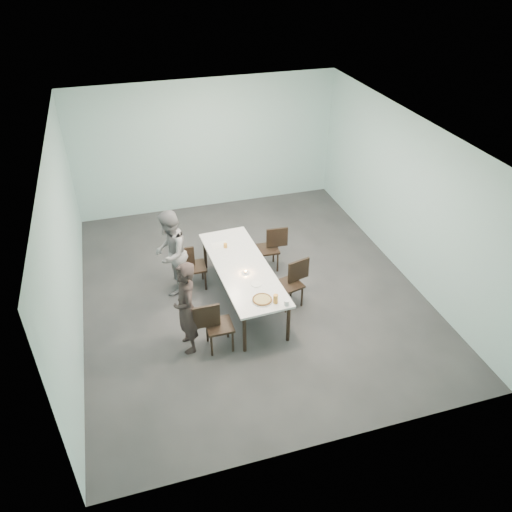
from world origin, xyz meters
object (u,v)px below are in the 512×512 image
object	(u,v)px
chair_near_left	(214,323)
chair_far_left	(190,264)
table	(242,269)
diner_near	(186,308)
diner_far	(171,253)
amber_tumbler	(225,245)
side_plate	(256,284)
water_tumbler	(286,303)
pizza	(262,300)
beer_glass	(276,299)
tealight	(246,272)
chair_far_right	(271,245)
chair_near_right	(293,280)

from	to	relation	value
chair_near_left	chair_far_left	distance (m)	1.71
chair_near_left	table	bearing A→B (deg)	54.15
table	diner_near	size ratio (longest dim) A/B	1.66
table	chair_far_left	bearing A→B (deg)	139.84
table	diner_far	distance (m)	1.33
table	chair_far_left	world-z (taller)	chair_far_left
diner_near	amber_tumbler	xyz separation A→B (m)	(1.00, 1.57, -0.01)
chair_far_left	diner_far	distance (m)	0.44
table	side_plate	bearing A→B (deg)	-81.18
chair_near_left	water_tumbler	world-z (taller)	chair_near_left
pizza	beer_glass	bearing A→B (deg)	-31.14
pizza	side_plate	distance (m)	0.43
table	side_plate	distance (m)	0.57
diner_near	amber_tumbler	size ratio (longest dim) A/B	19.92
water_tumbler	tealight	xyz separation A→B (m)	(-0.38, 1.00, -0.02)
pizza	amber_tumbler	bearing A→B (deg)	96.41
beer_glass	chair_far_left	bearing A→B (deg)	120.55
table	pizza	xyz separation A→B (m)	(0.05, -0.99, 0.08)
tealight	diner_far	bearing A→B (deg)	141.76
chair_far_left	diner_far	xyz separation A→B (m)	(-0.32, -0.00, 0.31)
diner_far	water_tumbler	distance (m)	2.43
diner_far	water_tumbler	world-z (taller)	diner_far
side_plate	chair_far_right	bearing A→B (deg)	62.90
side_plate	chair_near_left	bearing A→B (deg)	-150.63
table	diner_near	xyz separation A→B (m)	(-1.13, -0.89, 0.10)
pizza	beer_glass	size ratio (longest dim) A/B	2.27
amber_tumbler	pizza	bearing A→B (deg)	-83.59
chair_near_left	diner_far	xyz separation A→B (m)	(-0.40, 1.71, 0.31)
beer_glass	pizza	bearing A→B (deg)	148.86
chair_far_right	amber_tumbler	distance (m)	1.01
table	chair_near_left	distance (m)	1.28
chair_near_left	water_tumbler	xyz separation A→B (m)	(1.12, -0.18, 0.29)
chair_far_right	diner_near	distance (m)	2.64
chair_near_left	amber_tumbler	xyz separation A→B (m)	(0.61, 1.71, 0.29)
chair_far_right	pizza	xyz separation A→B (m)	(-0.76, -1.86, 0.27)
amber_tumbler	table	bearing A→B (deg)	-78.94
side_plate	tealight	xyz separation A→B (m)	(-0.09, 0.35, 0.02)
diner_far	side_plate	xyz separation A→B (m)	(1.22, -1.24, -0.06)
chair_far_left	diner_near	bearing A→B (deg)	-99.34
table	pizza	size ratio (longest dim) A/B	7.77
side_plate	tealight	size ratio (longest dim) A/B	3.21
chair_near_left	chair_near_right	world-z (taller)	same
tealight	pizza	bearing A→B (deg)	-86.05
table	chair_far_right	distance (m)	1.21
chair_far_left	beer_glass	world-z (taller)	beer_glass
chair_near_left	water_tumbler	size ratio (longest dim) A/B	9.67
pizza	water_tumbler	distance (m)	0.39
tealight	water_tumbler	bearing A→B (deg)	-69.12
table	tealight	xyz separation A→B (m)	(0.00, -0.21, 0.08)
beer_glass	amber_tumbler	distance (m)	1.82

